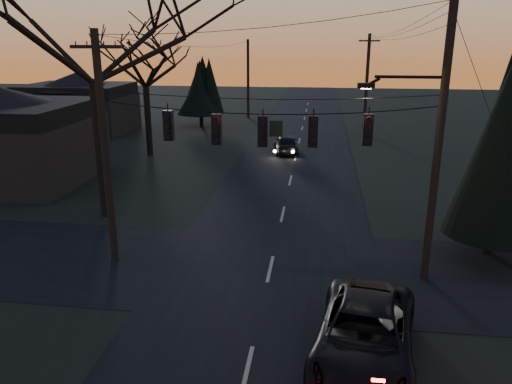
# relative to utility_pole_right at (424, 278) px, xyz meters

# --- Properties ---
(main_road) EXTENTS (8.00, 120.00, 0.02)m
(main_road) POSITION_rel_utility_pole_right_xyz_m (-5.50, 10.00, 0.01)
(main_road) COLOR black
(main_road) RESTS_ON ground
(cross_road) EXTENTS (60.00, 7.00, 0.02)m
(cross_road) POSITION_rel_utility_pole_right_xyz_m (-5.50, 0.00, 0.01)
(cross_road) COLOR black
(cross_road) RESTS_ON ground
(utility_pole_right) EXTENTS (5.00, 0.30, 10.00)m
(utility_pole_right) POSITION_rel_utility_pole_right_xyz_m (0.00, 0.00, 0.00)
(utility_pole_right) COLOR black
(utility_pole_right) RESTS_ON ground
(utility_pole_left) EXTENTS (1.80, 0.30, 8.50)m
(utility_pole_left) POSITION_rel_utility_pole_right_xyz_m (-11.50, 0.00, 0.00)
(utility_pole_left) COLOR black
(utility_pole_left) RESTS_ON ground
(utility_pole_far_r) EXTENTS (1.80, 0.30, 8.50)m
(utility_pole_far_r) POSITION_rel_utility_pole_right_xyz_m (0.00, 28.00, 0.00)
(utility_pole_far_r) COLOR black
(utility_pole_far_r) RESTS_ON ground
(utility_pole_far_l) EXTENTS (0.30, 0.30, 8.00)m
(utility_pole_far_l) POSITION_rel_utility_pole_right_xyz_m (-11.50, 36.00, 0.00)
(utility_pole_far_l) COLOR black
(utility_pole_far_l) RESTS_ON ground
(span_signal_assembly) EXTENTS (11.50, 0.44, 1.61)m
(span_signal_assembly) POSITION_rel_utility_pole_right_xyz_m (-5.74, 0.00, 5.22)
(span_signal_assembly) COLOR black
(span_signal_assembly) RESTS_ON ground
(bare_tree_left) EXTENTS (10.52, 10.52, 12.50)m
(bare_tree_left) POSITION_rel_utility_pole_right_xyz_m (-13.96, 4.84, 8.74)
(bare_tree_left) COLOR black
(bare_tree_left) RESTS_ON ground
(evergreen_right) EXTENTS (4.00, 4.00, 7.56)m
(evergreen_right) POSITION_rel_utility_pole_right_xyz_m (2.94, 2.62, 4.37)
(evergreen_right) COLOR black
(evergreen_right) RESTS_ON ground
(bare_tree_dist) EXTENTS (6.75, 6.75, 9.74)m
(bare_tree_dist) POSITION_rel_utility_pole_right_xyz_m (-16.05, 17.49, 6.80)
(bare_tree_dist) COLOR black
(bare_tree_dist) RESTS_ON ground
(evergreen_dist) EXTENTS (3.64, 3.64, 5.80)m
(evergreen_dist) POSITION_rel_utility_pole_right_xyz_m (-15.13, 29.81, 3.49)
(evergreen_dist) COLOR black
(evergreen_dist) RESTS_ON ground
(house_left_far) EXTENTS (9.00, 7.00, 5.20)m
(house_left_far) POSITION_rel_utility_pole_right_xyz_m (-25.50, 26.00, 2.60)
(house_left_far) COLOR black
(house_left_far) RESTS_ON ground
(suv_near) EXTENTS (3.32, 5.76, 1.51)m
(suv_near) POSITION_rel_utility_pole_right_xyz_m (-2.50, -5.08, 0.76)
(suv_near) COLOR black
(suv_near) RESTS_ON ground
(sedan_oncoming_a) EXTENTS (2.16, 4.22, 1.37)m
(sedan_oncoming_a) POSITION_rel_utility_pole_right_xyz_m (-6.30, 19.43, 0.69)
(sedan_oncoming_a) COLOR black
(sedan_oncoming_a) RESTS_ON ground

